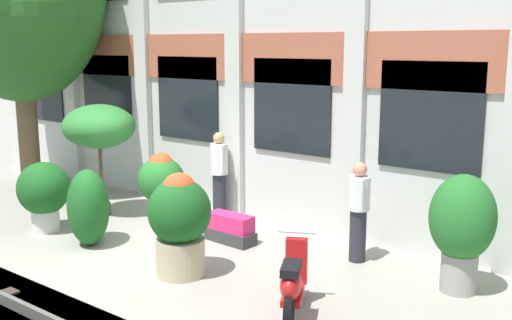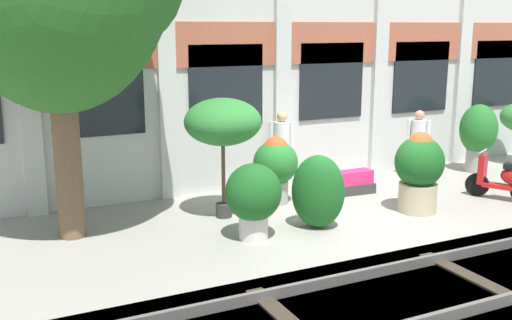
# 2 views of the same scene
# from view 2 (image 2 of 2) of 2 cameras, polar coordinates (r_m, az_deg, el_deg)

# --- Properties ---
(ground_plane) EXTENTS (80.00, 80.00, 0.00)m
(ground_plane) POSITION_cam_2_polar(r_m,az_deg,el_deg) (11.22, 9.02, -5.50)
(ground_plane) COLOR #9E998E
(rail_tracks) EXTENTS (23.50, 2.80, 0.43)m
(rail_tracks) POSITION_cam_2_polar(r_m,az_deg,el_deg) (9.09, 20.28, -11.47)
(rail_tracks) COLOR #4C473F
(rail_tracks) RESTS_ON ground
(potted_plant_square_trough) EXTENTS (0.95, 0.43, 0.49)m
(potted_plant_square_trough) POSITION_cam_2_polar(r_m,az_deg,el_deg) (12.79, 9.20, -2.16)
(potted_plant_square_trough) COLOR #333333
(potted_plant_square_trough) RESTS_ON ground
(potted_plant_terracotta_small) EXTENTS (1.40, 1.40, 2.21)m
(potted_plant_terracotta_small) POSITION_cam_2_polar(r_m,az_deg,el_deg) (10.76, -3.19, 3.53)
(potted_plant_terracotta_small) COLOR #333333
(potted_plant_terracotta_small) RESTS_ON ground
(potted_plant_glazed_jar) EXTENTS (0.89, 0.89, 1.65)m
(potted_plant_glazed_jar) POSITION_cam_2_polar(r_m,az_deg,el_deg) (15.34, 20.41, 2.44)
(potted_plant_glazed_jar) COLOR gray
(potted_plant_glazed_jar) RESTS_ON ground
(potted_plant_ribbed_drum) EXTENTS (0.93, 0.93, 1.28)m
(potted_plant_ribbed_drum) POSITION_cam_2_polar(r_m,az_deg,el_deg) (9.84, -0.25, -3.44)
(potted_plant_ribbed_drum) COLOR beige
(potted_plant_ribbed_drum) RESTS_ON ground
(potted_plant_stone_basin) EXTENTS (0.92, 0.92, 1.54)m
(potted_plant_stone_basin) POSITION_cam_2_polar(r_m,az_deg,el_deg) (11.66, 15.27, -0.79)
(potted_plant_stone_basin) COLOR tan
(potted_plant_stone_basin) RESTS_ON ground
(potted_plant_fluted_column) EXTENTS (0.89, 0.89, 1.35)m
(potted_plant_fluted_column) POSITION_cam_2_polar(r_m,az_deg,el_deg) (11.83, 1.87, -0.44)
(potted_plant_fluted_column) COLOR gray
(potted_plant_fluted_column) RESTS_ON ground
(scooter_near_curb) EXTENTS (0.78, 1.26, 0.98)m
(scooter_near_curb) POSITION_cam_2_polar(r_m,az_deg,el_deg) (13.10, 22.54, -1.70)
(scooter_near_curb) COLOR black
(scooter_near_curb) RESTS_ON ground
(resident_by_doorway) EXTENTS (0.45, 0.34, 1.69)m
(resident_by_doorway) POSITION_cam_2_polar(r_m,az_deg,el_deg) (12.91, 2.46, 1.20)
(resident_by_doorway) COLOR #282833
(resident_by_doorway) RESTS_ON ground
(resident_watching_tracks) EXTENTS (0.35, 0.44, 1.58)m
(resident_watching_tracks) POSITION_cam_2_polar(r_m,az_deg,el_deg) (14.37, 15.18, 1.69)
(resident_watching_tracks) COLOR #282833
(resident_watching_tracks) RESTS_ON ground
(topiary_hedge) EXTENTS (1.16, 1.13, 1.30)m
(topiary_hedge) POSITION_cam_2_polar(r_m,az_deg,el_deg) (10.46, 5.93, -3.01)
(topiary_hedge) COLOR #19561E
(topiary_hedge) RESTS_ON ground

